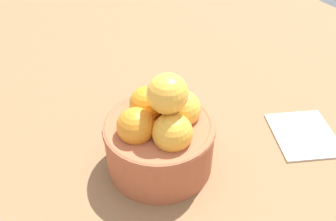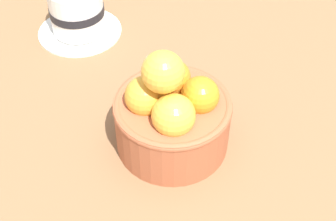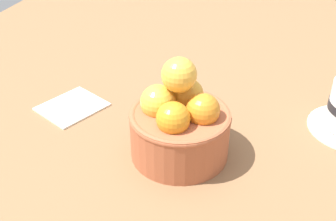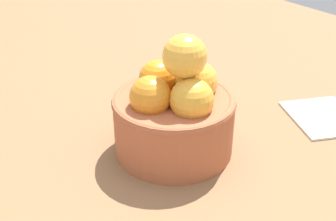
# 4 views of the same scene
# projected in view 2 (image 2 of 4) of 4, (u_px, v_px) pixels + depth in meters

# --- Properties ---
(ground_plane) EXTENTS (1.48, 1.15, 0.05)m
(ground_plane) POSITION_uv_depth(u_px,v_px,m) (172.00, 154.00, 0.59)
(ground_plane) COLOR brown
(terracotta_bowl) EXTENTS (0.13, 0.13, 0.14)m
(terracotta_bowl) POSITION_uv_depth(u_px,v_px,m) (172.00, 114.00, 0.53)
(terracotta_bowl) COLOR #AD5938
(terracotta_bowl) RESTS_ON ground_plane
(coffee_cup) EXTENTS (0.13, 0.13, 0.08)m
(coffee_cup) POSITION_uv_depth(u_px,v_px,m) (77.00, 13.00, 0.70)
(coffee_cup) COLOR white
(coffee_cup) RESTS_ON ground_plane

